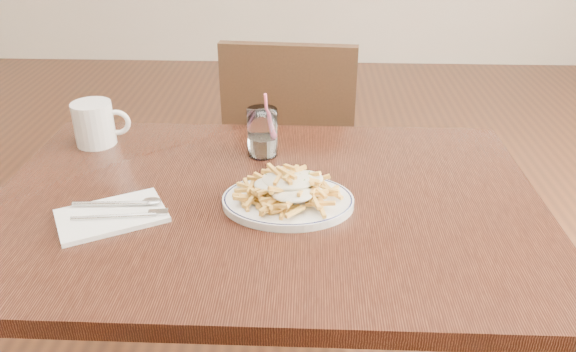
{
  "coord_description": "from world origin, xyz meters",
  "views": [
    {
      "loc": [
        0.09,
        -1.06,
        1.37
      ],
      "look_at": [
        0.05,
        -0.03,
        0.82
      ],
      "focal_mm": 35.0,
      "sensor_mm": 36.0,
      "label": 1
    }
  ],
  "objects_px": {
    "chair_far": "(291,149)",
    "loaded_fries": "(288,184)",
    "water_glass": "(262,135)",
    "coffee_mug": "(95,124)",
    "fries_plate": "(288,201)",
    "table": "(267,227)"
  },
  "relations": [
    {
      "from": "loaded_fries",
      "to": "water_glass",
      "type": "bearing_deg",
      "value": 106.8
    },
    {
      "from": "chair_far",
      "to": "table",
      "type": "bearing_deg",
      "value": -92.34
    },
    {
      "from": "chair_far",
      "to": "coffee_mug",
      "type": "relative_size",
      "value": 6.43
    },
    {
      "from": "table",
      "to": "loaded_fries",
      "type": "relative_size",
      "value": 5.53
    },
    {
      "from": "chair_far",
      "to": "coffee_mug",
      "type": "bearing_deg",
      "value": -136.59
    },
    {
      "from": "table",
      "to": "chair_far",
      "type": "distance_m",
      "value": 0.74
    },
    {
      "from": "chair_far",
      "to": "water_glass",
      "type": "xyz_separation_m",
      "value": [
        -0.05,
        -0.51,
        0.28
      ]
    },
    {
      "from": "coffee_mug",
      "to": "loaded_fries",
      "type": "bearing_deg",
      "value": -29.6
    },
    {
      "from": "fries_plate",
      "to": "loaded_fries",
      "type": "distance_m",
      "value": 0.04
    },
    {
      "from": "chair_far",
      "to": "loaded_fries",
      "type": "relative_size",
      "value": 4.25
    },
    {
      "from": "fries_plate",
      "to": "loaded_fries",
      "type": "xyz_separation_m",
      "value": [
        0.0,
        0.0,
        0.04
      ]
    },
    {
      "from": "chair_far",
      "to": "water_glass",
      "type": "bearing_deg",
      "value": -96.02
    },
    {
      "from": "fries_plate",
      "to": "coffee_mug",
      "type": "xyz_separation_m",
      "value": [
        -0.51,
        0.29,
        0.05
      ]
    },
    {
      "from": "chair_far",
      "to": "loaded_fries",
      "type": "xyz_separation_m",
      "value": [
        0.02,
        -0.75,
        0.28
      ]
    },
    {
      "from": "chair_far",
      "to": "coffee_mug",
      "type": "distance_m",
      "value": 0.73
    },
    {
      "from": "chair_far",
      "to": "fries_plate",
      "type": "bearing_deg",
      "value": -88.5
    },
    {
      "from": "table",
      "to": "chair_far",
      "type": "bearing_deg",
      "value": 87.66
    },
    {
      "from": "chair_far",
      "to": "fries_plate",
      "type": "height_order",
      "value": "chair_far"
    },
    {
      "from": "coffee_mug",
      "to": "table",
      "type": "bearing_deg",
      "value": -29.36
    },
    {
      "from": "loaded_fries",
      "to": "water_glass",
      "type": "height_order",
      "value": "water_glass"
    },
    {
      "from": "coffee_mug",
      "to": "fries_plate",
      "type": "bearing_deg",
      "value": -29.6
    },
    {
      "from": "water_glass",
      "to": "coffee_mug",
      "type": "height_order",
      "value": "water_glass"
    }
  ]
}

